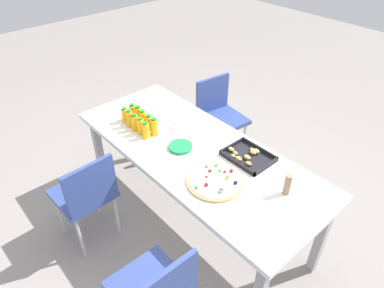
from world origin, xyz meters
TOP-DOWN VIEW (x-y plane):
  - ground_plane at (0.00, 0.00)m, footprint 12.00×12.00m
  - party_table at (0.00, 0.00)m, footprint 2.03×0.83m
  - chair_far_left at (-0.54, 0.81)m, footprint 0.45×0.45m
  - chair_near_left at (-0.38, -0.73)m, footprint 0.42×0.42m
  - juice_bottle_0 at (-0.65, -0.18)m, footprint 0.05×0.05m
  - juice_bottle_1 at (-0.57, -0.18)m, footprint 0.05×0.05m
  - juice_bottle_2 at (-0.50, -0.18)m, footprint 0.06×0.06m
  - juice_bottle_3 at (-0.43, -0.18)m, footprint 0.05×0.05m
  - juice_bottle_4 at (-0.35, -0.18)m, footprint 0.05×0.05m
  - juice_bottle_5 at (-0.65, -0.10)m, footprint 0.06×0.06m
  - juice_bottle_6 at (-0.57, -0.10)m, footprint 0.06×0.06m
  - juice_bottle_7 at (-0.51, -0.10)m, footprint 0.06×0.06m
  - juice_bottle_8 at (-0.42, -0.10)m, footprint 0.06×0.06m
  - juice_bottle_9 at (-0.35, -0.11)m, footprint 0.06×0.06m
  - fruit_pizza at (0.35, -0.14)m, footprint 0.38×0.38m
  - snack_tray at (0.32, 0.21)m, footprint 0.33×0.26m
  - plate_stack at (-0.08, -0.07)m, footprint 0.18×0.18m
  - napkin_stack at (-0.35, 0.11)m, footprint 0.15×0.15m
  - cardboard_tube at (0.71, 0.12)m, footprint 0.04×0.04m

SIDE VIEW (x-z plane):
  - ground_plane at x=0.00m, z-range 0.00..0.00m
  - chair_far_left at x=-0.54m, z-range 0.09..0.92m
  - chair_near_left at x=-0.38m, z-range 0.09..0.92m
  - party_table at x=0.00m, z-range 0.31..1.06m
  - napkin_stack at x=-0.35m, z-range 0.76..0.77m
  - plate_stack at x=-0.08m, z-range 0.76..0.78m
  - fruit_pizza at x=0.35m, z-range 0.75..0.79m
  - snack_tray at x=0.32m, z-range 0.75..0.79m
  - juice_bottle_0 at x=-0.65m, z-range 0.75..0.88m
  - juice_bottle_5 at x=-0.65m, z-range 0.75..0.89m
  - juice_bottle_8 at x=-0.42m, z-range 0.75..0.89m
  - juice_bottle_4 at x=-0.35m, z-range 0.75..0.89m
  - juice_bottle_3 at x=-0.43m, z-range 0.75..0.89m
  - juice_bottle_7 at x=-0.51m, z-range 0.75..0.89m
  - juice_bottle_2 at x=-0.50m, z-range 0.75..0.90m
  - juice_bottle_9 at x=-0.35m, z-range 0.75..0.90m
  - juice_bottle_1 at x=-0.57m, z-range 0.75..0.90m
  - juice_bottle_6 at x=-0.57m, z-range 0.75..0.90m
  - cardboard_tube at x=0.71m, z-range 0.76..0.90m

